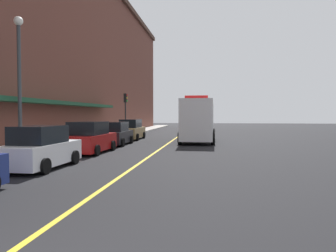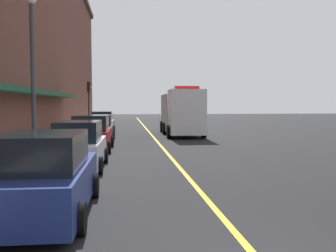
{
  "view_description": "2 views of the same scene",
  "coord_description": "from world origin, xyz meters",
  "px_view_note": "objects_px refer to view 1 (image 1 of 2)",
  "views": [
    {
      "loc": [
        3.33,
        -3.3,
        2.33
      ],
      "look_at": [
        -0.73,
        27.15,
        1.2
      ],
      "focal_mm": 33.94,
      "sensor_mm": 36.0,
      "label": 1
    },
    {
      "loc": [
        -2.12,
        -4.79,
        2.51
      ],
      "look_at": [
        0.36,
        16.07,
        1.21
      ],
      "focal_mm": 38.97,
      "sensor_mm": 36.0,
      "label": 2
    }
  ],
  "objects_px": {
    "parked_car_1": "(41,149)",
    "street_lamp_left": "(19,72)",
    "parked_car_2": "(90,138)",
    "parking_meter_0": "(21,142)",
    "traffic_light_near": "(126,106)",
    "box_truck": "(198,121)",
    "parking_meter_2": "(109,129)",
    "parked_car_4": "(131,130)",
    "parked_car_3": "(115,134)"
  },
  "relations": [
    {
      "from": "parked_car_1",
      "to": "street_lamp_left",
      "type": "height_order",
      "value": "street_lamp_left"
    },
    {
      "from": "parked_car_2",
      "to": "parked_car_1",
      "type": "bearing_deg",
      "value": -178.63
    },
    {
      "from": "parking_meter_0",
      "to": "street_lamp_left",
      "type": "xyz_separation_m",
      "value": [
        -0.6,
        0.87,
        3.34
      ]
    },
    {
      "from": "parked_car_1",
      "to": "traffic_light_near",
      "type": "distance_m",
      "value": 19.14
    },
    {
      "from": "box_truck",
      "to": "parking_meter_0",
      "type": "distance_m",
      "value": 15.56
    },
    {
      "from": "parked_car_1",
      "to": "parked_car_2",
      "type": "bearing_deg",
      "value": 1.51
    },
    {
      "from": "parking_meter_2",
      "to": "street_lamp_left",
      "type": "distance_m",
      "value": 12.35
    },
    {
      "from": "parking_meter_2",
      "to": "traffic_light_near",
      "type": "height_order",
      "value": "traffic_light_near"
    },
    {
      "from": "parked_car_4",
      "to": "parking_meter_0",
      "type": "relative_size",
      "value": 3.48
    },
    {
      "from": "parked_car_4",
      "to": "traffic_light_near",
      "type": "xyz_separation_m",
      "value": [
        -1.35,
        3.01,
        2.29
      ]
    },
    {
      "from": "parked_car_4",
      "to": "traffic_light_near",
      "type": "bearing_deg",
      "value": 23.92
    },
    {
      "from": "street_lamp_left",
      "to": "traffic_light_near",
      "type": "bearing_deg",
      "value": 87.79
    },
    {
      "from": "parked_car_3",
      "to": "traffic_light_near",
      "type": "distance_m",
      "value": 8.78
    },
    {
      "from": "parking_meter_2",
      "to": "street_lamp_left",
      "type": "relative_size",
      "value": 0.19
    },
    {
      "from": "parked_car_1",
      "to": "parked_car_3",
      "type": "distance_m",
      "value": 10.6
    },
    {
      "from": "parked_car_1",
      "to": "box_truck",
      "type": "bearing_deg",
      "value": -21.87
    },
    {
      "from": "street_lamp_left",
      "to": "parked_car_2",
      "type": "bearing_deg",
      "value": 61.13
    },
    {
      "from": "parked_car_2",
      "to": "street_lamp_left",
      "type": "bearing_deg",
      "value": 152.34
    },
    {
      "from": "street_lamp_left",
      "to": "traffic_light_near",
      "type": "distance_m",
      "value": 17.24
    },
    {
      "from": "parked_car_4",
      "to": "parking_meter_2",
      "type": "relative_size",
      "value": 3.48
    },
    {
      "from": "parked_car_4",
      "to": "box_truck",
      "type": "distance_m",
      "value": 6.51
    },
    {
      "from": "parked_car_2",
      "to": "street_lamp_left",
      "type": "relative_size",
      "value": 0.64
    },
    {
      "from": "parked_car_2",
      "to": "parked_car_3",
      "type": "bearing_deg",
      "value": 1.35
    },
    {
      "from": "parked_car_1",
      "to": "parked_car_4",
      "type": "xyz_separation_m",
      "value": [
        -0.08,
        15.93,
        0.01
      ]
    },
    {
      "from": "parked_car_2",
      "to": "parked_car_3",
      "type": "distance_m",
      "value": 5.07
    },
    {
      "from": "parked_car_3",
      "to": "parked_car_4",
      "type": "bearing_deg",
      "value": -0.05
    },
    {
      "from": "parked_car_2",
      "to": "traffic_light_near",
      "type": "xyz_separation_m",
      "value": [
        -1.42,
        13.41,
        2.28
      ]
    },
    {
      "from": "parked_car_3",
      "to": "street_lamp_left",
      "type": "distance_m",
      "value": 9.75
    },
    {
      "from": "parked_car_4",
      "to": "box_truck",
      "type": "xyz_separation_m",
      "value": [
        6.26,
        -1.53,
        0.92
      ]
    },
    {
      "from": "parked_car_1",
      "to": "parking_meter_0",
      "type": "distance_m",
      "value": 1.75
    },
    {
      "from": "parking_meter_0",
      "to": "parked_car_4",
      "type": "bearing_deg",
      "value": 84.64
    },
    {
      "from": "parked_car_1",
      "to": "box_truck",
      "type": "height_order",
      "value": "box_truck"
    },
    {
      "from": "traffic_light_near",
      "to": "street_lamp_left",
      "type": "bearing_deg",
      "value": -92.21
    },
    {
      "from": "traffic_light_near",
      "to": "box_truck",
      "type": "bearing_deg",
      "value": -30.82
    },
    {
      "from": "parked_car_2",
      "to": "parked_car_3",
      "type": "relative_size",
      "value": 1.03
    },
    {
      "from": "parked_car_3",
      "to": "traffic_light_near",
      "type": "height_order",
      "value": "traffic_light_near"
    },
    {
      "from": "street_lamp_left",
      "to": "parked_car_4",
      "type": "bearing_deg",
      "value": 81.92
    },
    {
      "from": "parked_car_1",
      "to": "traffic_light_near",
      "type": "bearing_deg",
      "value": 5.67
    },
    {
      "from": "box_truck",
      "to": "parking_meter_0",
      "type": "xyz_separation_m",
      "value": [
        -7.67,
        -13.51,
        -0.72
      ]
    },
    {
      "from": "street_lamp_left",
      "to": "parking_meter_2",
      "type": "bearing_deg",
      "value": 87.11
    },
    {
      "from": "parking_meter_2",
      "to": "street_lamp_left",
      "type": "xyz_separation_m",
      "value": [
        -0.6,
        -11.88,
        3.34
      ]
    },
    {
      "from": "parked_car_4",
      "to": "parked_car_1",
      "type": "bearing_deg",
      "value": -179.93
    },
    {
      "from": "parked_car_1",
      "to": "parking_meter_0",
      "type": "xyz_separation_m",
      "value": [
        -1.49,
        0.89,
        0.21
      ]
    },
    {
      "from": "parked_car_1",
      "to": "parked_car_4",
      "type": "relative_size",
      "value": 0.91
    },
    {
      "from": "box_truck",
      "to": "parking_meter_0",
      "type": "height_order",
      "value": "box_truck"
    },
    {
      "from": "parking_meter_2",
      "to": "parked_car_1",
      "type": "bearing_deg",
      "value": -83.76
    },
    {
      "from": "parked_car_1",
      "to": "box_truck",
      "type": "relative_size",
      "value": 0.52
    },
    {
      "from": "parked_car_2",
      "to": "parking_meter_2",
      "type": "relative_size",
      "value": 3.34
    },
    {
      "from": "parking_meter_2",
      "to": "street_lamp_left",
      "type": "bearing_deg",
      "value": -92.89
    },
    {
      "from": "parking_meter_0",
      "to": "street_lamp_left",
      "type": "relative_size",
      "value": 0.19
    }
  ]
}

